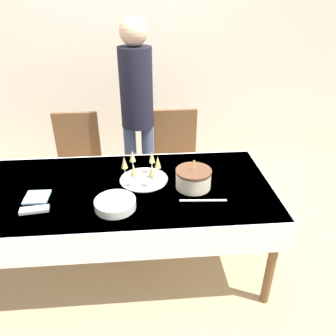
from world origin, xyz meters
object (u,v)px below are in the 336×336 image
object	(u,v)px
birthday_cake	(193,179)
champagne_tray	(143,170)
person_standing	(137,102)
plate_stack_main	(115,204)
dining_chair_far_left	(78,162)
dining_chair_far_right	(176,158)

from	to	relation	value
birthday_cake	champagne_tray	world-z (taller)	birthday_cake
champagne_tray	person_standing	xyz separation A→B (m)	(-0.03, 0.76, 0.25)
person_standing	plate_stack_main	bearing A→B (deg)	-97.64
birthday_cake	champagne_tray	distance (m)	0.36
dining_chair_far_left	plate_stack_main	distance (m)	1.14
birthday_cake	person_standing	bearing A→B (deg)	112.56
birthday_cake	dining_chair_far_left	bearing A→B (deg)	137.76
dining_chair_far_right	birthday_cake	distance (m)	0.88
dining_chair_far_right	champagne_tray	distance (m)	0.84
plate_stack_main	dining_chair_far_left	bearing A→B (deg)	111.77
dining_chair_far_left	birthday_cake	bearing A→B (deg)	-42.24
champagne_tray	plate_stack_main	size ratio (longest dim) A/B	1.34
dining_chair_far_left	dining_chair_far_right	distance (m)	0.90
person_standing	champagne_tray	bearing A→B (deg)	-87.75
plate_stack_main	person_standing	size ratio (longest dim) A/B	0.15
dining_chair_far_left	birthday_cake	xyz separation A→B (m)	(0.93, -0.84, 0.27)
dining_chair_far_left	champagne_tray	xyz separation A→B (m)	(0.59, -0.72, 0.29)
dining_chair_far_right	birthday_cake	bearing A→B (deg)	-88.40
birthday_cake	person_standing	world-z (taller)	person_standing
dining_chair_far_right	plate_stack_main	distance (m)	1.17
birthday_cake	person_standing	xyz separation A→B (m)	(-0.37, 0.88, 0.26)
person_standing	birthday_cake	bearing A→B (deg)	-67.44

